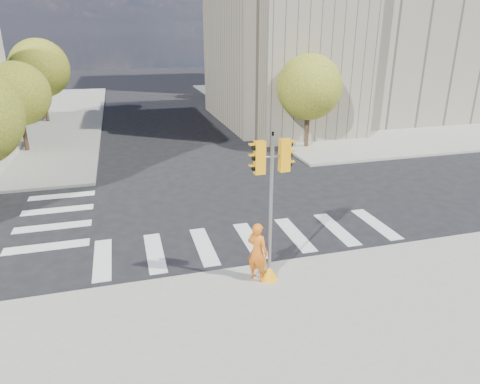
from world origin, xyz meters
name	(u,v)px	position (x,y,z in m)	size (l,w,h in m)	color
ground	(239,219)	(0.00, 0.00, 0.00)	(160.00, 160.00, 0.00)	black
sidewalk_far_right	(352,103)	(20.00, 26.00, 0.07)	(28.00, 40.00, 0.15)	gray
civic_building	(354,33)	(15.59, 19.12, 7.26)	(26.00, 16.00, 19.39)	gray
tree_lw_mid	(17,94)	(-10.50, 14.00, 3.76)	(4.00, 4.00, 5.77)	#382616
tree_lw_far	(40,68)	(-10.50, 24.00, 4.54)	(4.80, 4.80, 6.95)	#382616
tree_re_near	(309,87)	(7.50, 10.00, 4.05)	(4.20, 4.20, 6.16)	#382616
tree_re_mid	(254,68)	(7.50, 22.00, 4.35)	(4.60, 4.60, 6.66)	#382616
tree_re_far	(223,64)	(7.50, 34.00, 3.87)	(4.00, 4.00, 5.88)	#382616
lamp_near	(293,73)	(8.00, 14.00, 4.58)	(0.35, 0.18, 8.11)	black
lamp_far	(241,61)	(8.00, 28.00, 4.58)	(0.35, 0.18, 8.11)	black
traffic_signal	(270,221)	(-0.41, -4.96, 2.15)	(1.07, 0.56, 4.70)	orange
photographer	(257,252)	(-0.77, -4.87, 1.11)	(0.70, 0.46, 1.92)	orange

